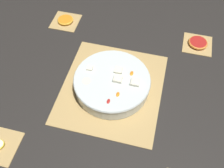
# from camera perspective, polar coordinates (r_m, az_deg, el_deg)

# --- Properties ---
(ground_plane) EXTENTS (6.00, 6.00, 0.00)m
(ground_plane) POSITION_cam_1_polar(r_m,az_deg,el_deg) (1.00, 0.00, -0.96)
(ground_plane) COLOR black
(bamboo_mat_center) EXTENTS (0.41, 0.37, 0.01)m
(bamboo_mat_center) POSITION_cam_1_polar(r_m,az_deg,el_deg) (1.00, 0.00, -0.86)
(bamboo_mat_center) COLOR tan
(bamboo_mat_center) RESTS_ON ground_plane
(coaster_mat_near_right) EXTENTS (0.12, 0.12, 0.01)m
(coaster_mat_near_right) POSITION_cam_1_polar(r_m,az_deg,el_deg) (1.20, 18.10, 8.25)
(coaster_mat_near_right) COLOR tan
(coaster_mat_near_right) RESTS_ON ground_plane
(coaster_mat_far_left) EXTENTS (0.12, 0.12, 0.01)m
(coaster_mat_far_left) POSITION_cam_1_polar(r_m,az_deg,el_deg) (0.96, -23.23, -12.18)
(coaster_mat_far_left) COLOR tan
(coaster_mat_far_left) RESTS_ON ground_plane
(coaster_mat_far_right) EXTENTS (0.12, 0.12, 0.01)m
(coaster_mat_far_right) POSITION_cam_1_polar(r_m,az_deg,el_deg) (1.27, -10.06, 13.30)
(coaster_mat_far_right) COLOR tan
(coaster_mat_far_right) RESTS_ON ground_plane
(fruit_salad_bowl) EXTENTS (0.28, 0.28, 0.07)m
(fruit_salad_bowl) POSITION_cam_1_polar(r_m,az_deg,el_deg) (0.97, 0.02, 0.36)
(fruit_salad_bowl) COLOR silver
(fruit_salad_bowl) RESTS_ON bamboo_mat_center
(orange_slice_whole) EXTENTS (0.07, 0.07, 0.01)m
(orange_slice_whole) POSITION_cam_1_polar(r_m,az_deg,el_deg) (1.27, -10.11, 13.58)
(orange_slice_whole) COLOR orange
(orange_slice_whole) RESTS_ON coaster_mat_far_right
(grapefruit_slice) EXTENTS (0.08, 0.08, 0.01)m
(grapefruit_slice) POSITION_cam_1_polar(r_m,az_deg,el_deg) (1.20, 18.21, 8.54)
(grapefruit_slice) COLOR #B2231E
(grapefruit_slice) RESTS_ON coaster_mat_near_right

